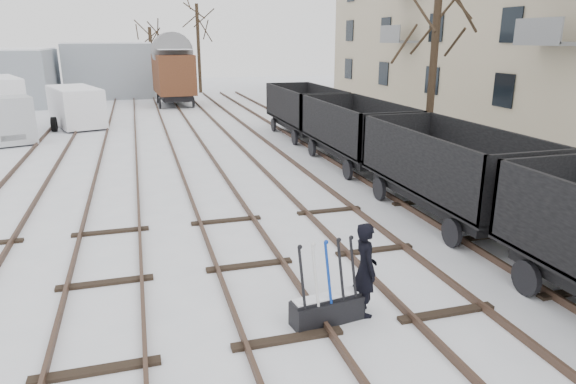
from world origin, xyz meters
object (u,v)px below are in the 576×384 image
object	(u,v)px
ground_frame	(327,307)
worker	(365,269)
box_van_wagon	(173,73)
panel_van	(76,106)

from	to	relation	value
ground_frame	worker	bearing A→B (deg)	-0.94
ground_frame	box_van_wagon	distance (m)	32.05
box_van_wagon	panel_van	bearing A→B (deg)	-129.69
worker	panel_van	distance (m)	24.71
worker	box_van_wagon	size ratio (longest dim) A/B	0.32
ground_frame	worker	distance (m)	0.96
worker	panel_van	size ratio (longest dim) A/B	0.32
ground_frame	box_van_wagon	world-z (taller)	box_van_wagon
ground_frame	panel_van	size ratio (longest dim) A/B	0.28
worker	panel_van	bearing A→B (deg)	20.08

